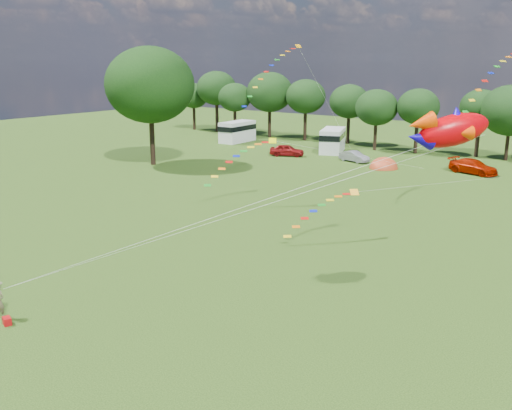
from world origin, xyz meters
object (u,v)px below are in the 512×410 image
Objects in this scene: car_b at (354,156)px; campervan_a at (237,131)px; fish_kite at (447,130)px; campervan_b at (333,140)px; big_tree at (150,85)px; car_c at (473,167)px; tent_orange at (383,168)px; car_a at (287,150)px.

campervan_a is (-21.43, 4.52, 0.97)m from car_b.
campervan_b is at bearing 77.10° from fish_kite.
big_tree reaches higher than fish_kite.
fish_kite is at bearing -150.40° from car_c.
campervan_a is 1.79× the size of tent_orange.
car_b is at bearing 159.56° from tent_orange.
fish_kite is at bearing -167.57° from campervan_b.
fish_kite is at bearing -133.76° from car_b.
tent_orange is at bearing 123.28° from car_c.
campervan_b is 1.94× the size of tent_orange.
car_a is at bearing 178.75° from tent_orange.
car_a is (8.97, 14.26, -8.29)m from big_tree.
car_a is 0.65× the size of campervan_b.
big_tree is 3.83× the size of tent_orange.
big_tree is 3.04× the size of car_a.
car_a is 0.70× the size of campervan_a.
campervan_b is (15.75, 0.27, 0.03)m from campervan_a.
car_a is at bearing 113.85° from car_b.
campervan_a is (-3.82, 20.20, -7.42)m from big_tree.
campervan_a is at bearing 99.76° from car_c.
car_c is 1.58× the size of fish_kite.
tent_orange is at bearing -114.50° from car_a.
fish_kite is at bearing -136.66° from campervan_a.
tent_orange is (22.18, 13.97, -9.00)m from big_tree.
campervan_a reaches higher than car_a.
big_tree reaches higher than campervan_b.
fish_kite reaches higher than car_c.
campervan_b is at bearing -48.78° from car_a.
big_tree is 46.98m from fish_kite.
big_tree is at bearing 146.23° from car_b.
campervan_b is (-5.68, 4.79, 1.00)m from car_b.
campervan_a is 15.75m from campervan_b.
fish_kite is (10.13, -39.44, 8.51)m from car_c.
big_tree is at bearing 124.59° from car_a.
campervan_b is at bearing 64.41° from car_b.
car_a is 1.36× the size of fish_kite.
campervan_a is at bearing 69.18° from campervan_b.
car_a is at bearing 111.94° from car_c.
car_b is at bearing 110.30° from car_c.
campervan_a is at bearing 92.65° from car_b.
campervan_a is at bearing 89.35° from fish_kite.
car_c is (22.11, 2.62, 0.03)m from car_a.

